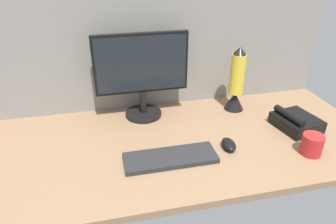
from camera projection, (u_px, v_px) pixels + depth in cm
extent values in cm
cube|color=#8C6B4C|center=(174.00, 142.00, 138.25)|extent=(180.00, 80.00, 3.00)
cube|color=gray|center=(156.00, 42.00, 153.94)|extent=(180.00, 5.00, 66.38)
cylinder|color=black|center=(144.00, 114.00, 156.22)|extent=(18.00, 18.00, 1.80)
cylinder|color=black|center=(143.00, 102.00, 153.18)|extent=(3.20, 3.20, 11.00)
cube|color=black|center=(141.00, 63.00, 144.64)|extent=(44.48, 2.40, 28.56)
cube|color=black|center=(142.00, 64.00, 143.44)|extent=(42.08, 0.60, 26.16)
cube|color=#262628|center=(170.00, 158.00, 123.62)|extent=(37.06, 13.17, 2.00)
ellipsoid|color=black|center=(229.00, 144.00, 130.66)|extent=(6.28, 9.98, 3.40)
cylinder|color=red|center=(312.00, 145.00, 125.95)|extent=(8.55, 8.55, 8.67)
cone|color=black|center=(234.00, 101.00, 160.77)|extent=(10.11, 10.11, 9.19)
cylinder|color=gold|center=(237.00, 74.00, 153.78)|extent=(7.35, 7.35, 20.22)
cone|color=black|center=(240.00, 51.00, 148.11)|extent=(6.62, 6.62, 3.68)
cube|color=black|center=(296.00, 122.00, 144.67)|extent=(20.22, 21.81, 5.60)
cylinder|color=black|center=(289.00, 115.00, 141.66)|extent=(6.30, 17.40, 3.20)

